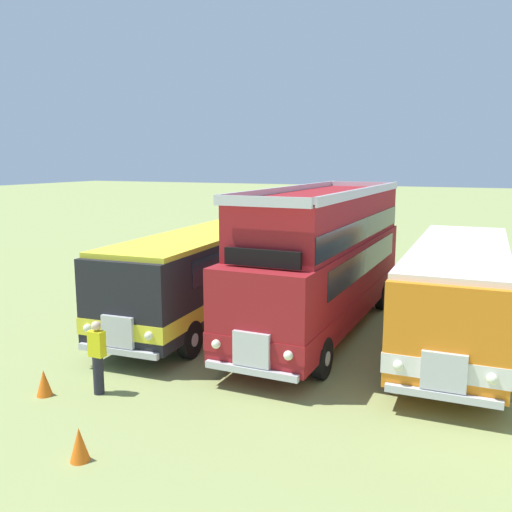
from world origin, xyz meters
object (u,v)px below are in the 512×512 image
Objects in this scene: bus_third_in_row at (458,288)px; marshal_person at (97,357)px; bus_first_in_row at (212,266)px; cone_near_end at (44,383)px; bus_second_in_row at (325,257)px; cone_mid_row at (79,444)px.

marshal_person is at bearing -137.82° from bus_third_in_row.
bus_first_in_row and bus_third_in_row have the same top height.
bus_first_in_row reaches higher than marshal_person.
marshal_person is (1.07, 0.59, 0.58)m from cone_near_end.
bus_second_in_row is at bearing -0.04° from bus_first_in_row.
bus_second_in_row is 1.07× the size of bus_third_in_row.
cone_mid_row is (2.66, -1.86, 0.01)m from cone_near_end.
cone_mid_row is 2.97m from marshal_person.
bus_third_in_row reaches higher than cone_near_end.
bus_first_in_row is at bearing 86.28° from cone_near_end.
marshal_person reaches higher than cone_near_end.
bus_second_in_row is at bearing 63.36° from marshal_person.
bus_first_in_row is 7.43m from cone_near_end.
bus_third_in_row is 11.13m from cone_near_end.
bus_third_in_row is at bearing -0.54° from bus_first_in_row.
marshal_person reaches higher than cone_mid_row.
bus_first_in_row is at bearing 95.12° from marshal_person.
cone_near_end is (-0.47, -7.28, -1.45)m from bus_first_in_row.
bus_second_in_row reaches higher than bus_third_in_row.
cone_near_end is at bearing -121.30° from bus_second_in_row.
bus_second_in_row is 3.99m from bus_third_in_row.
bus_third_in_row is 15.75× the size of cone_mid_row.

